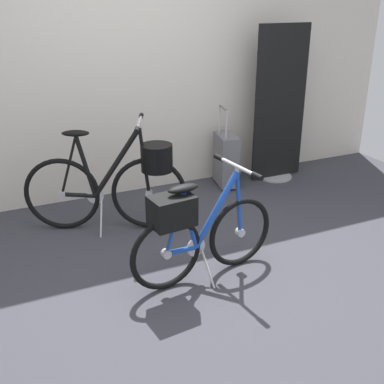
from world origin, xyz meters
TOP-DOWN VIEW (x-y plane):
  - ground_plane at (0.00, 0.00)m, footprint 6.02×6.02m
  - back_wall at (0.00, 1.88)m, footprint 6.02×0.10m
  - floor_banner_stand at (1.54, 1.53)m, footprint 0.60×0.36m
  - folding_bike_foreground at (-0.10, 0.08)m, footprint 1.13×0.53m
  - display_bike_left at (-0.33, 1.06)m, footprint 1.26×0.66m
  - rolling_suitcase at (0.94, 1.56)m, footprint 0.25×0.39m

SIDE VIEW (x-z plane):
  - ground_plane at x=0.00m, z-range 0.00..0.00m
  - rolling_suitcase at x=0.94m, z-range -0.13..0.70m
  - folding_bike_foreground at x=-0.10m, z-range -0.02..0.78m
  - display_bike_left at x=-0.33m, z-range -0.04..0.90m
  - floor_banner_stand at x=1.54m, z-range -0.09..1.51m
  - back_wall at x=0.00m, z-range 0.00..2.71m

